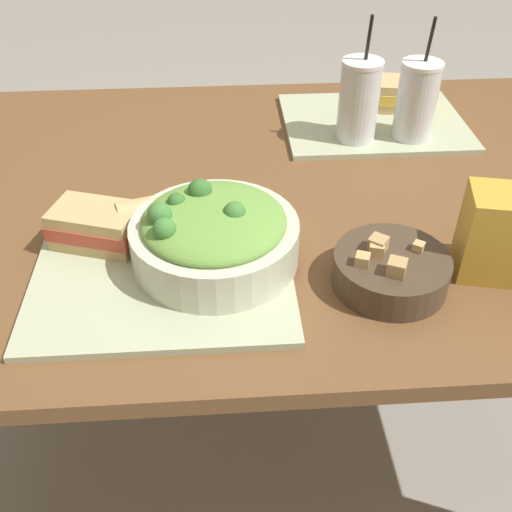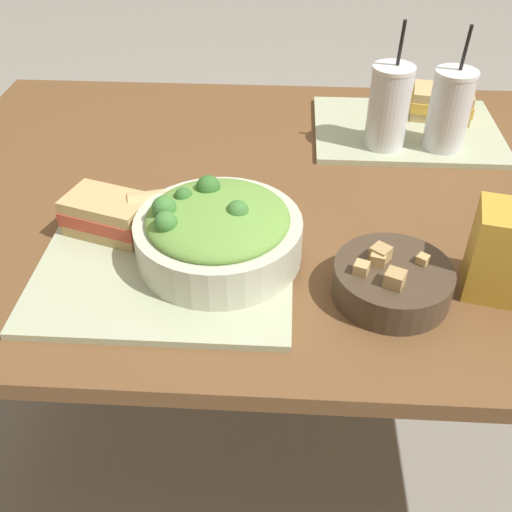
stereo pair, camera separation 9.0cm
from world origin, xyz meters
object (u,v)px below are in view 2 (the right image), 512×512
(salad_bowl, at_px, (218,231))
(soup_bowl, at_px, (392,280))
(sandwich_near, at_px, (108,214))
(drink_cup_red, at_px, (449,112))
(drink_cup_dark, at_px, (388,109))
(sandwich_far, at_px, (442,103))
(baguette_near, at_px, (170,209))

(salad_bowl, xyz_separation_m, soup_bowl, (0.26, -0.06, -0.03))
(sandwich_near, bearing_deg, drink_cup_red, 46.43)
(soup_bowl, xyz_separation_m, drink_cup_dark, (0.04, 0.46, 0.06))
(drink_cup_dark, bearing_deg, drink_cup_red, 0.00)
(salad_bowl, xyz_separation_m, drink_cup_dark, (0.30, 0.39, 0.03))
(sandwich_far, bearing_deg, sandwich_near, -132.66)
(salad_bowl, height_order, soup_bowl, salad_bowl)
(salad_bowl, height_order, drink_cup_red, drink_cup_red)
(salad_bowl, relative_size, soup_bowl, 1.49)
(baguette_near, relative_size, sandwich_far, 0.96)
(baguette_near, xyz_separation_m, drink_cup_dark, (0.39, 0.32, 0.04))
(soup_bowl, relative_size, drink_cup_dark, 0.69)
(sandwich_far, bearing_deg, drink_cup_dark, -124.09)
(baguette_near, distance_m, sandwich_far, 0.70)
(sandwich_near, relative_size, drink_cup_red, 0.64)
(salad_bowl, distance_m, baguette_near, 0.12)
(drink_cup_dark, bearing_deg, soup_bowl, -94.74)
(soup_bowl, distance_m, drink_cup_red, 0.49)
(soup_bowl, bearing_deg, drink_cup_red, 70.86)
(sandwich_near, relative_size, drink_cup_dark, 0.62)
(sandwich_near, xyz_separation_m, drink_cup_dark, (0.49, 0.33, 0.05))
(sandwich_near, bearing_deg, salad_bowl, 0.68)
(sandwich_near, xyz_separation_m, baguette_near, (0.10, 0.02, 0.00))
(baguette_near, bearing_deg, sandwich_near, 84.56)
(sandwich_far, bearing_deg, salad_bowl, -119.27)
(salad_bowl, height_order, sandwich_far, salad_bowl)
(salad_bowl, xyz_separation_m, sandwich_near, (-0.19, 0.06, -0.02))
(baguette_near, height_order, drink_cup_dark, drink_cup_dark)
(soup_bowl, relative_size, drink_cup_red, 0.70)
(sandwich_near, height_order, baguette_near, baguette_near)
(salad_bowl, distance_m, drink_cup_dark, 0.50)
(sandwich_near, height_order, drink_cup_red, drink_cup_red)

